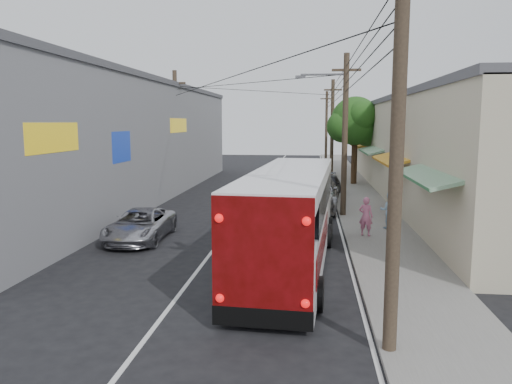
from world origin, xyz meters
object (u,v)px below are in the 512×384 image
Objects in this scene: parked_car_far at (320,168)px; pedestrian_near at (366,216)px; coach_bus at (290,217)px; parked_car_mid at (327,185)px; jeepney at (140,225)px; pedestrian_far at (389,210)px; parked_suv at (315,192)px.

pedestrian_near reaches higher than parked_car_far.
coach_bus is 2.67× the size of parked_car_mid.
jeepney is 2.80× the size of pedestrian_far.
pedestrian_near is (1.43, -23.66, 0.22)m from parked_car_far.
parked_suv reaches higher than parked_car_far.
parked_car_mid is at bearing 87.92° from coach_bus.
coach_bus is at bearing -90.49° from parked_suv.
coach_bus is 15.94m from parked_car_mid.
parked_car_mid is 12.07m from parked_car_far.
parked_suv is (0.88, 11.12, -0.74)m from coach_bus.
parked_car_mid is 11.66m from pedestrian_near.
parked_car_mid is at bearing 57.63° from jeepney.
parked_suv is 6.24m from pedestrian_far.
parked_car_far is at bearing 71.90° from jeepney.
jeepney is 15.08m from parked_car_mid.
pedestrian_far reaches higher than jeepney.
pedestrian_near is at bearing -92.93° from parked_car_far.
parked_suv is 16.79m from parked_car_far.
parked_car_far is 22.30m from pedestrian_far.
parked_car_far is (1.47, 27.89, -0.95)m from coach_bus.
parked_car_far is at bearing -64.03° from pedestrian_near.
jeepney is 2.81× the size of pedestrian_near.
pedestrian_near is at bearing 7.04° from jeepney.
parked_car_far is at bearing 92.05° from parked_suv.
jeepney is 9.12m from pedestrian_near.
jeepney is at bearing 158.46° from coach_bus.
parked_car_mid is 2.63× the size of pedestrian_far.
coach_bus is 7.00× the size of pedestrian_near.
parked_suv is at bearing -51.17° from pedestrian_near.
parked_car_far is 23.71m from pedestrian_near.
parked_car_mid reaches higher than jeepney.
parked_car_far is (0.58, 16.78, -0.20)m from parked_suv.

